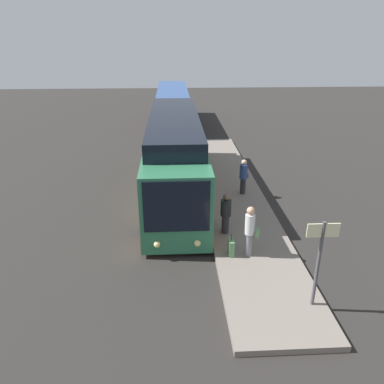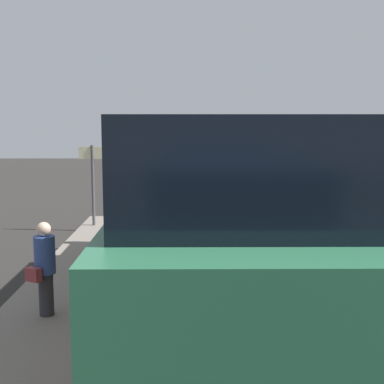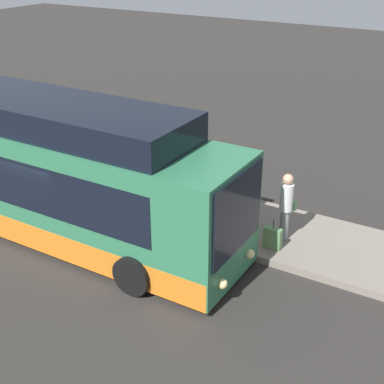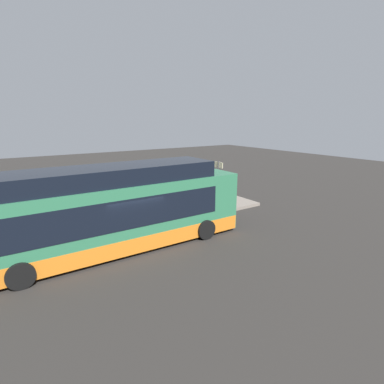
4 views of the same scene
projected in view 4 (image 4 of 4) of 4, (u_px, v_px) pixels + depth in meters
ground at (130, 248)px, 13.58m from camera, size 80.00×80.00×0.00m
platform at (108, 227)px, 16.04m from camera, size 20.00×2.94×0.19m
bus_lead at (110, 213)px, 13.01m from camera, size 12.34×2.85×3.78m
passenger_boarding at (180, 202)px, 17.26m from camera, size 0.55×0.55×1.63m
passenger_waiting at (107, 206)px, 16.29m from camera, size 0.64×0.56×1.72m
passenger_with_bags at (198, 193)px, 18.60m from camera, size 0.40×0.56×1.86m
suitcase at (203, 207)px, 18.24m from camera, size 0.47×0.18×0.81m
sign_post at (218, 175)px, 20.96m from camera, size 0.10×0.88×2.66m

